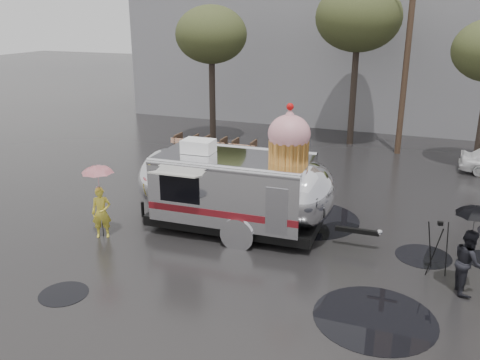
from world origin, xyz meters
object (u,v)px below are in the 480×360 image
at_px(person_left, 101,212).
at_px(person_right, 468,262).
at_px(tripod, 438,243).
at_px(airstream_trailer, 237,186).

bearing_deg(person_left, person_right, -26.07).
bearing_deg(tripod, person_left, 171.88).
bearing_deg(person_right, airstream_trailer, 65.73).
relative_size(person_left, person_right, 0.97).
bearing_deg(airstream_trailer, tripod, -8.24).
xyz_separation_m(airstream_trailer, person_left, (-3.72, -1.95, -0.70)).
xyz_separation_m(airstream_trailer, tripod, (5.96, -0.65, -0.62)).
bearing_deg(person_right, person_left, 80.60).
bearing_deg(person_right, tripod, 31.33).
height_order(airstream_trailer, person_left, airstream_trailer).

